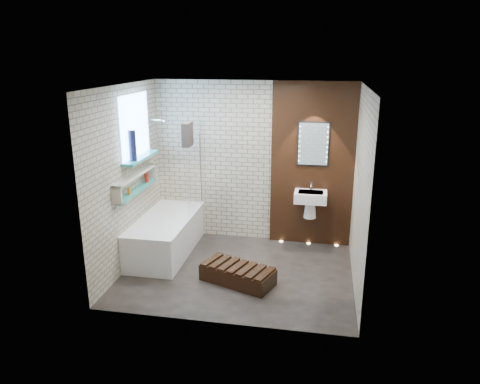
% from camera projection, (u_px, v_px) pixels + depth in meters
% --- Properties ---
extents(ground, '(3.20, 3.20, 0.00)m').
position_uv_depth(ground, '(238.00, 272.00, 6.51)').
color(ground, black).
rests_on(ground, ground).
extents(room_shell, '(3.24, 3.20, 2.60)m').
position_uv_depth(room_shell, '(238.00, 185.00, 6.13)').
color(room_shell, tan).
rests_on(room_shell, ground).
extents(walnut_panel, '(1.30, 0.06, 2.60)m').
position_uv_depth(walnut_panel, '(312.00, 166.00, 7.16)').
color(walnut_panel, black).
rests_on(walnut_panel, ground).
extents(clerestory_window, '(0.18, 1.00, 0.94)m').
position_uv_depth(clerestory_window, '(135.00, 132.00, 6.55)').
color(clerestory_window, '#7FADE0').
rests_on(clerestory_window, room_shell).
extents(display_niche, '(0.14, 1.30, 0.26)m').
position_uv_depth(display_niche, '(136.00, 183.00, 6.57)').
color(display_niche, teal).
rests_on(display_niche, room_shell).
extents(bathtub, '(0.79, 1.74, 0.70)m').
position_uv_depth(bathtub, '(166.00, 235.00, 7.06)').
color(bathtub, white).
rests_on(bathtub, ground).
extents(bath_screen, '(0.01, 0.78, 1.40)m').
position_uv_depth(bath_screen, '(194.00, 167.00, 7.12)').
color(bath_screen, white).
rests_on(bath_screen, bathtub).
extents(towel, '(0.10, 0.27, 0.35)m').
position_uv_depth(towel, '(187.00, 134.00, 6.68)').
color(towel, black).
rests_on(towel, bath_screen).
extents(shower_head, '(0.18, 0.18, 0.02)m').
position_uv_depth(shower_head, '(167.00, 120.00, 7.04)').
color(shower_head, silver).
rests_on(shower_head, room_shell).
extents(washbasin, '(0.50, 0.36, 0.58)m').
position_uv_depth(washbasin, '(310.00, 200.00, 7.12)').
color(washbasin, white).
rests_on(washbasin, walnut_panel).
extents(led_mirror, '(0.50, 0.02, 0.70)m').
position_uv_depth(led_mirror, '(313.00, 144.00, 7.02)').
color(led_mirror, black).
rests_on(led_mirror, walnut_panel).
extents(walnut_step, '(1.08, 0.76, 0.22)m').
position_uv_depth(walnut_step, '(238.00, 275.00, 6.19)').
color(walnut_step, black).
rests_on(walnut_step, ground).
extents(niche_bottles, '(0.07, 0.70, 0.17)m').
position_uv_depth(niche_bottles, '(142.00, 180.00, 6.80)').
color(niche_bottles, maroon).
rests_on(niche_bottles, display_niche).
extents(sill_vases, '(0.10, 0.10, 0.43)m').
position_uv_depth(sill_vases, '(132.00, 146.00, 6.31)').
color(sill_vases, '#121533').
rests_on(sill_vases, clerestory_window).
extents(floor_uplights, '(0.96, 0.06, 0.01)m').
position_uv_depth(floor_uplights, '(309.00, 243.00, 7.47)').
color(floor_uplights, '#FFD899').
rests_on(floor_uplights, ground).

